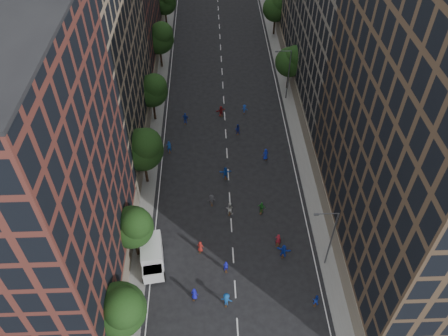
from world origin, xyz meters
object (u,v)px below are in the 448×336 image
object	(u,v)px
skater_1	(226,266)
skater_2	(316,300)
streetlamp_near	(330,236)
cargo_van	(152,256)
skater_0	(194,294)
streetlamp_far	(287,72)

from	to	relation	value
skater_1	skater_2	world-z (taller)	skater_1
skater_1	skater_2	xyz separation A→B (m)	(9.45, -4.51, -0.03)
streetlamp_near	skater_2	xyz separation A→B (m)	(-1.87, -5.04, -4.41)
skater_1	cargo_van	bearing A→B (deg)	-16.87
skater_1	skater_2	distance (m)	10.47
skater_0	skater_2	world-z (taller)	skater_0
skater_0	skater_1	xyz separation A→B (m)	(3.53, 3.39, -0.03)
streetlamp_far	skater_1	distance (m)	35.65
skater_2	streetlamp_far	bearing A→B (deg)	-76.54
streetlamp_near	skater_2	size ratio (longest dim) A/B	5.96
streetlamp_far	streetlamp_near	bearing A→B (deg)	-90.00
cargo_van	streetlamp_near	bearing A→B (deg)	-9.21
skater_0	skater_1	size ratio (longest dim) A/B	1.04
streetlamp_near	skater_0	distance (m)	15.96
skater_1	skater_0	bearing A→B (deg)	34.89
skater_0	streetlamp_near	bearing A→B (deg)	-147.38
skater_2	streetlamp_near	bearing A→B (deg)	-94.07
streetlamp_far	cargo_van	world-z (taller)	streetlamp_far
streetlamp_near	skater_1	world-z (taller)	streetlamp_near
streetlamp_near	skater_1	size ratio (longest dim) A/B	5.75
streetlamp_far	skater_1	xyz separation A→B (m)	(-11.32, -33.52, -4.38)
cargo_van	skater_1	xyz separation A→B (m)	(8.37, -1.17, -0.74)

